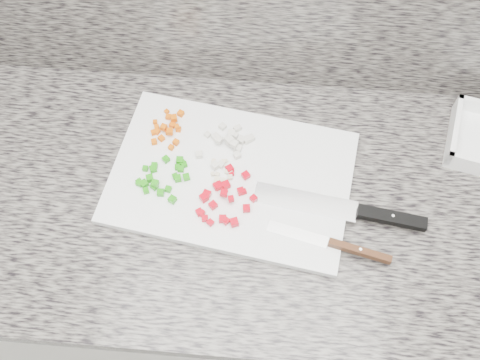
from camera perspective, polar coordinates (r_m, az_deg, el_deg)
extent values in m
cube|color=white|center=(1.52, 0.83, -9.52)|extent=(3.92, 0.62, 0.86)
cube|color=#67625A|center=(1.10, 1.12, -2.10)|extent=(3.96, 0.64, 0.04)
cube|color=white|center=(1.10, -0.95, 0.31)|extent=(0.53, 0.39, 0.02)
cube|color=#D65904|center=(1.15, -6.58, 5.40)|extent=(0.01, 0.01, 0.01)
cube|color=#D65904|center=(1.14, -9.15, 4.06)|extent=(0.01, 0.01, 0.01)
cube|color=#D65904|center=(1.13, -6.85, 4.02)|extent=(0.02, 0.02, 0.01)
cube|color=#D65904|center=(1.17, -6.34, 7.07)|extent=(0.02, 0.02, 0.01)
cube|color=#D65904|center=(1.15, -7.06, 6.57)|extent=(0.02, 0.02, 0.01)
cube|color=#D65904|center=(1.17, -9.04, 6.14)|extent=(0.01, 0.01, 0.01)
cube|color=#D65904|center=(1.14, -8.38, 4.42)|extent=(0.02, 0.02, 0.01)
cube|color=#D65904|center=(1.17, -7.65, 6.69)|extent=(0.01, 0.01, 0.01)
cube|color=#D65904|center=(1.14, -6.73, 5.67)|extent=(0.01, 0.01, 0.01)
cube|color=#D65904|center=(1.14, -7.49, 5.16)|extent=(0.01, 0.01, 0.01)
cube|color=#D65904|center=(1.15, -9.21, 5.03)|extent=(0.01, 0.01, 0.01)
cube|color=#D65904|center=(1.15, -7.71, 5.09)|extent=(0.01, 0.01, 0.01)
cube|color=#D65904|center=(1.16, -8.87, 5.58)|extent=(0.01, 0.01, 0.01)
cube|color=#D65904|center=(1.15, -8.86, 5.15)|extent=(0.02, 0.02, 0.01)
cube|color=#D65904|center=(1.18, -7.83, 7.26)|extent=(0.01, 0.01, 0.01)
cube|color=#D65904|center=(1.13, -7.36, 3.46)|extent=(0.01, 0.01, 0.01)
cube|color=#D65904|center=(1.14, -8.14, 5.58)|extent=(0.02, 0.02, 0.01)
cube|color=#D65904|center=(1.16, -7.22, 5.85)|extent=(0.01, 0.01, 0.01)
cube|color=beige|center=(1.11, -0.23, 3.42)|extent=(0.02, 0.02, 0.01)
cube|color=beige|center=(1.12, -0.64, 3.77)|extent=(0.01, 0.01, 0.01)
cube|color=beige|center=(1.09, -2.68, 1.55)|extent=(0.02, 0.02, 0.01)
cube|color=beige|center=(1.14, -1.88, 5.73)|extent=(0.02, 0.02, 0.01)
cube|color=beige|center=(1.12, 0.73, 4.32)|extent=(0.02, 0.02, 0.01)
cube|color=beige|center=(1.13, 1.15, 4.50)|extent=(0.02, 0.02, 0.01)
cube|color=beige|center=(1.12, 0.15, 4.28)|extent=(0.02, 0.02, 0.01)
cube|color=beige|center=(1.13, -0.91, 4.97)|extent=(0.02, 0.02, 0.01)
cube|color=beige|center=(1.11, -1.18, 4.29)|extent=(0.02, 0.02, 0.01)
cube|color=beige|center=(1.14, -0.37, 5.50)|extent=(0.02, 0.02, 0.01)
cube|color=beige|center=(1.14, -0.14, 5.58)|extent=(0.01, 0.01, 0.01)
cube|color=beige|center=(1.13, -2.19, 4.30)|extent=(0.01, 0.01, 0.01)
cube|color=beige|center=(1.11, -2.25, 4.25)|extent=(0.02, 0.02, 0.01)
cube|color=beige|center=(1.14, -3.49, 4.86)|extent=(0.02, 0.02, 0.01)
cube|color=beige|center=(1.11, -0.64, 3.88)|extent=(0.02, 0.02, 0.01)
cube|color=beige|center=(1.11, -4.37, 2.71)|extent=(0.02, 0.02, 0.01)
cube|color=beige|center=(1.10, -2.07, 1.62)|extent=(0.02, 0.02, 0.01)
cube|color=beige|center=(1.11, -1.15, 4.29)|extent=(0.02, 0.02, 0.01)
cube|color=beige|center=(1.13, -0.53, 4.75)|extent=(0.01, 0.01, 0.01)
cube|color=beige|center=(1.11, -0.30, 2.67)|extent=(0.02, 0.02, 0.01)
cube|color=beige|center=(1.13, -2.60, 4.59)|extent=(0.02, 0.02, 0.01)
cube|color=#1D8C0C|center=(1.10, -6.17, 1.88)|extent=(0.02, 0.02, 0.01)
cube|color=#1D8C0C|center=(1.11, -7.90, 2.21)|extent=(0.02, 0.02, 0.01)
cube|color=#1D8C0C|center=(1.11, -6.44, 2.07)|extent=(0.01, 0.01, 0.01)
cube|color=#1D8C0C|center=(1.07, -7.23, -2.08)|extent=(0.02, 0.02, 0.01)
cube|color=#1D8C0C|center=(1.10, -6.33, 1.18)|extent=(0.01, 0.01, 0.01)
cube|color=#1D8C0C|center=(1.11, -6.29, 1.90)|extent=(0.01, 0.01, 0.01)
cube|color=#1D8C0C|center=(1.08, -8.47, -1.34)|extent=(0.01, 0.01, 0.01)
cube|color=#1D8C0C|center=(1.09, -6.93, 0.41)|extent=(0.01, 0.01, 0.01)
cube|color=#1D8C0C|center=(1.09, -9.59, 0.17)|extent=(0.02, 0.02, 0.01)
cube|color=#1D8C0C|center=(1.09, -6.64, 0.18)|extent=(0.02, 0.02, 0.01)
cube|color=#1D8C0C|center=(1.08, -10.00, -1.13)|extent=(0.01, 0.01, 0.01)
cube|color=#1D8C0C|center=(1.11, -10.06, 1.21)|extent=(0.01, 0.01, 0.01)
cube|color=#1D8C0C|center=(1.11, -9.12, 1.52)|extent=(0.01, 0.01, 0.01)
cube|color=#1D8C0C|center=(1.08, -9.13, -0.66)|extent=(0.02, 0.02, 0.01)
cube|color=#1D8C0C|center=(1.09, -10.19, -0.40)|extent=(0.02, 0.02, 0.01)
cube|color=#1D8C0C|center=(1.09, -10.68, -0.31)|extent=(0.02, 0.02, 0.01)
cube|color=#1D8C0C|center=(1.08, -9.04, -0.37)|extent=(0.02, 0.02, 0.01)
cube|color=#1D8C0C|center=(1.10, -6.68, 1.36)|extent=(0.01, 0.01, 0.01)
cube|color=#1D8C0C|center=(1.10, -10.70, -0.19)|extent=(0.02, 0.02, 0.01)
cube|color=#1D8C0C|center=(1.08, -7.66, -0.97)|extent=(0.01, 0.01, 0.01)
cube|color=#1D8C0C|center=(1.10, -9.26, 1.18)|extent=(0.02, 0.02, 0.01)
cube|color=#1D8C0C|center=(1.09, -5.74, 0.32)|extent=(0.02, 0.02, 0.01)
cube|color=#1D8C0C|center=(1.10, -5.96, 1.66)|extent=(0.01, 0.01, 0.01)
cube|color=#BF0213|center=(1.06, 1.46, -1.97)|extent=(0.02, 0.02, 0.01)
cube|color=#BF0213|center=(1.06, -3.59, -1.53)|extent=(0.02, 0.02, 0.01)
cube|color=#BF0213|center=(1.05, -4.36, -3.44)|extent=(0.02, 0.02, 0.01)
cube|color=#BF0213|center=(1.05, -4.16, -3.53)|extent=(0.02, 0.02, 0.01)
cube|color=#BF0213|center=(1.05, 0.69, -3.04)|extent=(0.02, 0.02, 0.01)
cube|color=#BF0213|center=(1.07, -2.50, -0.65)|extent=(0.02, 0.02, 0.01)
cube|color=#BF0213|center=(1.04, -3.18, -4.55)|extent=(0.02, 0.02, 0.01)
cube|color=#BF0213|center=(1.07, -2.32, -0.61)|extent=(0.02, 0.02, 0.01)
cube|color=#BF0213|center=(1.04, -0.63, -4.54)|extent=(0.02, 0.02, 0.01)
cube|color=#BF0213|center=(1.05, -1.72, -1.40)|extent=(0.02, 0.02, 0.01)
cube|color=#BF0213|center=(1.06, -3.86, -1.89)|extent=(0.02, 0.02, 0.01)
cube|color=#BF0213|center=(1.05, -2.89, -2.70)|extent=(0.02, 0.02, 0.01)
cube|color=#BF0213|center=(1.09, -1.11, 1.18)|extent=(0.02, 0.02, 0.01)
cube|color=#BF0213|center=(1.04, -1.86, -4.17)|extent=(0.02, 0.02, 0.01)
cube|color=#BF0213|center=(1.07, -1.50, -0.51)|extent=(0.02, 0.02, 0.01)
cube|color=#BF0213|center=(1.08, 0.62, 0.50)|extent=(0.02, 0.02, 0.01)
cube|color=#BF0213|center=(1.04, -3.76, -4.11)|extent=(0.01, 0.01, 0.01)
cube|color=#BF0213|center=(1.09, -0.92, 0.77)|extent=(0.01, 0.01, 0.01)
cube|color=#BF0213|center=(1.07, 0.09, -1.21)|extent=(0.02, 0.02, 0.01)
cube|color=#BF0213|center=(1.07, 0.39, -1.25)|extent=(0.01, 0.01, 0.01)
cube|color=#BF0213|center=(1.05, -0.97, -2.02)|extent=(0.01, 0.01, 0.01)
cube|color=#BF0213|center=(1.04, -1.55, -4.36)|extent=(0.02, 0.02, 0.01)
cube|color=beige|center=(1.08, -2.52, -0.20)|extent=(0.01, 0.01, 0.01)
cube|color=beige|center=(1.10, -2.82, 2.02)|extent=(0.01, 0.01, 0.01)
cube|color=beige|center=(1.10, -1.75, 1.59)|extent=(0.01, 0.01, 0.01)
cube|color=beige|center=(1.10, -1.50, 2.05)|extent=(0.01, 0.01, 0.00)
cube|color=beige|center=(1.09, -2.46, 0.60)|extent=(0.01, 0.01, 0.01)
cube|color=beige|center=(1.08, -2.19, -0.08)|extent=(0.01, 0.01, 0.01)
cube|color=beige|center=(1.09, -2.92, 0.64)|extent=(0.01, 0.01, 0.01)
cube|color=beige|center=(1.08, -1.07, 0.31)|extent=(0.01, 0.01, 0.01)
cube|color=beige|center=(1.10, -1.78, 1.96)|extent=(0.01, 0.01, 0.01)
cube|color=beige|center=(1.08, -2.30, -0.23)|extent=(0.01, 0.01, 0.01)
cube|color=beige|center=(1.08, -2.52, 0.14)|extent=(0.01, 0.01, 0.01)
cube|color=beige|center=(1.09, -1.14, 0.95)|extent=(0.01, 0.01, 0.01)
cube|color=beige|center=(1.09, -1.37, 0.87)|extent=(0.01, 0.01, 0.01)
cube|color=beige|center=(1.08, -2.29, -0.11)|extent=(0.01, 0.01, 0.01)
cube|color=beige|center=(1.08, -1.74, -0.01)|extent=(0.01, 0.01, 0.01)
cube|color=white|center=(1.07, 6.99, -2.32)|extent=(0.21, 0.07, 0.00)
cube|color=black|center=(1.08, 15.89, -3.90)|extent=(0.14, 0.04, 0.02)
cylinder|color=white|center=(1.07, 16.01, -3.70)|extent=(0.01, 0.01, 0.00)
cube|color=white|center=(1.04, 6.17, -5.75)|extent=(0.12, 0.05, 0.00)
cube|color=#462611|center=(1.04, 12.63, -7.41)|extent=(0.12, 0.04, 0.02)
cylinder|color=white|center=(1.03, 12.73, -7.23)|extent=(0.01, 0.01, 0.00)
cube|color=white|center=(1.22, 21.88, 5.08)|extent=(0.05, 0.16, 0.04)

